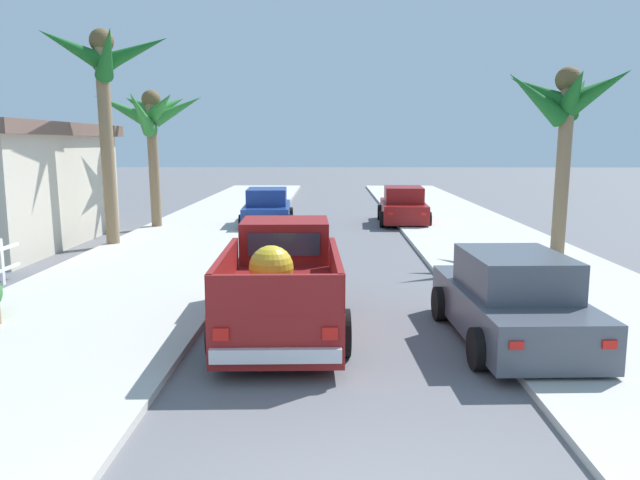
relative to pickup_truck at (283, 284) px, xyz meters
name	(u,v)px	position (x,y,z in m)	size (l,w,h in m)	color
sidewalk_left	(158,262)	(-3.93, 5.84, -0.73)	(4.99, 60.00, 0.12)	beige
sidewalk_right	(518,263)	(6.03, 5.84, -0.73)	(4.99, 60.00, 0.12)	beige
curb_left	(197,262)	(-2.84, 5.84, -0.74)	(0.16, 60.00, 0.10)	silver
curb_right	(478,263)	(4.93, 5.84, -0.74)	(0.16, 60.00, 0.10)	silver
pickup_truck	(283,284)	(0.00, 0.00, 0.00)	(2.36, 5.28, 1.80)	maroon
car_left_near	(267,209)	(-1.67, 13.57, -0.08)	(2.19, 4.33, 1.54)	navy
car_right_near	(512,301)	(3.91, -0.80, -0.08)	(2.16, 4.32, 1.54)	#474C56
car_left_mid	(403,206)	(3.88, 14.65, -0.08)	(2.17, 4.32, 1.54)	maroon
palm_tree_left_fore	(152,116)	(-5.89, 12.64, 3.53)	(4.12, 3.65, 5.31)	#846B4C
palm_tree_left_mid	(564,104)	(7.44, 6.94, 3.60)	(3.63, 3.86, 5.43)	#846B4C
palm_tree_right_back	(106,73)	(-6.08, 8.59, 4.66)	(3.75, 3.82, 6.79)	#846B4C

